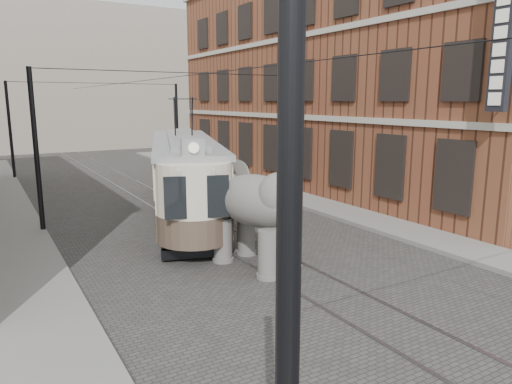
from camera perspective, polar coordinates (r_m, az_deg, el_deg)
ground at (r=15.37m, az=-0.12°, el=-7.34°), size 120.00×120.00×0.00m
tram_rails at (r=15.36m, az=-0.12°, el=-7.30°), size 1.54×80.00×0.02m
sidewalk_right at (r=18.97m, az=15.74°, el=-3.95°), size 2.00×60.00×0.15m
sidewalk_left at (r=13.48m, az=-25.17°, el=-10.78°), size 2.00×60.00×0.15m
brick_building at (r=28.37m, az=10.15°, el=13.19°), size 8.00×26.00×12.00m
distant_block at (r=53.14m, az=-23.11°, el=12.48°), size 28.00×10.00×14.00m
catenary at (r=19.08m, az=-8.31°, el=5.37°), size 11.00×30.20×6.00m
tram at (r=20.20m, az=-8.64°, el=4.16°), size 6.53×12.62×4.95m
elephant at (r=13.83m, az=0.04°, el=-2.88°), size 3.82×5.46×3.03m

